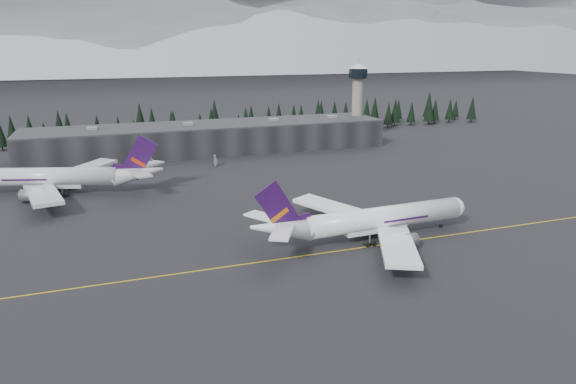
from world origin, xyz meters
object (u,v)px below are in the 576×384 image
object	(u,v)px
control_tower	(357,94)
gse_vehicle_b	(216,164)
gse_vehicle_a	(150,170)
jet_parked	(62,177)
terminal	(211,138)
jet_main	(366,220)

from	to	relation	value
control_tower	gse_vehicle_b	distance (m)	88.92
gse_vehicle_b	gse_vehicle_a	bearing A→B (deg)	-83.14
jet_parked	gse_vehicle_b	distance (m)	59.35
jet_parked	gse_vehicle_b	world-z (taller)	jet_parked
terminal	control_tower	xyz separation A→B (m)	(75.00, 3.00, 17.11)
gse_vehicle_a	gse_vehicle_b	size ratio (longest dim) A/B	1.20
terminal	gse_vehicle_a	distance (m)	44.39
jet_parked	gse_vehicle_a	xyz separation A→B (m)	(29.25, 19.91, -4.64)
jet_main	gse_vehicle_a	world-z (taller)	jet_main
control_tower	gse_vehicle_a	world-z (taller)	control_tower
jet_main	gse_vehicle_a	size ratio (longest dim) A/B	10.73
jet_main	jet_parked	distance (m)	101.74
terminal	jet_main	size ratio (longest dim) A/B	2.66
jet_main	gse_vehicle_a	distance (m)	100.54
gse_vehicle_b	terminal	bearing A→B (deg)	175.00
gse_vehicle_b	jet_main	bearing A→B (deg)	14.32
jet_main	jet_parked	xyz separation A→B (m)	(-73.63, 70.21, 0.44)
jet_main	gse_vehicle_a	xyz separation A→B (m)	(-44.38, 90.11, -4.20)
gse_vehicle_a	gse_vehicle_b	bearing A→B (deg)	-18.01
control_tower	gse_vehicle_b	size ratio (longest dim) A/B	8.07
control_tower	jet_main	bearing A→B (deg)	-115.81
gse_vehicle_a	gse_vehicle_b	world-z (taller)	gse_vehicle_b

